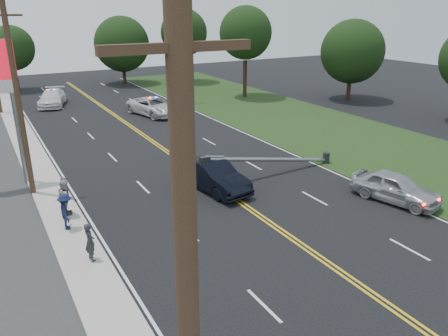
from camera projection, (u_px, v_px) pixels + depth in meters
ground at (310, 251)px, 18.22m from camera, size 120.00×120.00×0.00m
sidewalk at (56, 204)px, 22.44m from camera, size 1.80×70.00×0.12m
grass_verge at (362, 143)px, 32.64m from camera, size 12.00×80.00×0.01m
centerline_yellow at (201, 175)px, 26.36m from camera, size 0.36×80.00×0.00m
traffic_signal at (185, 62)px, 45.05m from camera, size 0.28×0.41×7.05m
fallen_streetlight at (278, 159)px, 26.36m from camera, size 9.36×0.44×1.91m
utility_pole_mid at (19, 102)px, 21.95m from camera, size 1.60×0.28×10.00m
tree_6 at (11, 48)px, 51.36m from camera, size 5.23×5.23×7.63m
tree_7 at (122, 44)px, 56.24m from camera, size 7.01×7.01×8.56m
tree_8 at (184, 32)px, 56.91m from camera, size 6.06×6.06×9.46m
tree_9 at (246, 33)px, 47.07m from camera, size 5.68×5.68×9.77m
tree_13 at (352, 52)px, 46.19m from camera, size 6.67×6.67×8.45m
crashed_sedan at (213, 175)px, 24.10m from camera, size 2.42×5.18×1.64m
waiting_sedan at (396, 187)px, 22.62m from camera, size 2.89×4.84×1.55m
emergency_a at (153, 106)px, 40.83m from camera, size 4.05×6.32×1.62m
emergency_b at (52, 98)px, 44.63m from camera, size 3.86×6.02×1.62m
bystander_a at (90, 242)px, 17.09m from camera, size 0.47×0.64×1.60m
bystander_b at (66, 198)px, 20.68m from camera, size 0.85×1.02×1.87m
bystander_c at (66, 211)px, 19.52m from camera, size 0.74×1.15×1.69m
bystander_d at (65, 196)px, 20.82m from camera, size 0.58×1.15×1.89m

